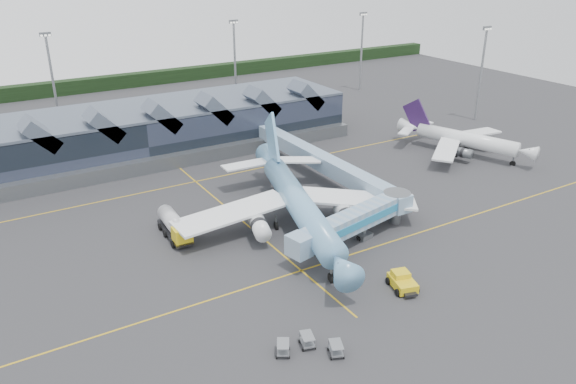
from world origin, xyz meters
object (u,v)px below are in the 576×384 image
main_airliner (297,201)px  fuel_truck (174,224)px  regional_jet (462,139)px  jet_bridge (360,219)px  pushback_tug (402,282)px

main_airliner → fuel_truck: size_ratio=4.23×
regional_jet → fuel_truck: (-63.68, -4.19, -1.30)m
jet_bridge → fuel_truck: size_ratio=2.34×
main_airliner → regional_jet: (46.50, 10.73, -0.93)m
regional_jet → fuel_truck: 63.83m
regional_jet → fuel_truck: regional_jet is taller
jet_bridge → fuel_truck: 27.11m
regional_jet → pushback_tug: regional_jet is taller
regional_jet → pushback_tug: 54.78m
main_airliner → jet_bridge: main_airliner is taller
fuel_truck → pushback_tug: (19.34, -27.90, -0.99)m
jet_bridge → main_airliner: bearing=108.9°
regional_jet → jet_bridge: size_ratio=1.20×
regional_jet → pushback_tug: (-44.35, -32.09, -2.29)m
regional_jet → fuel_truck: size_ratio=2.82×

